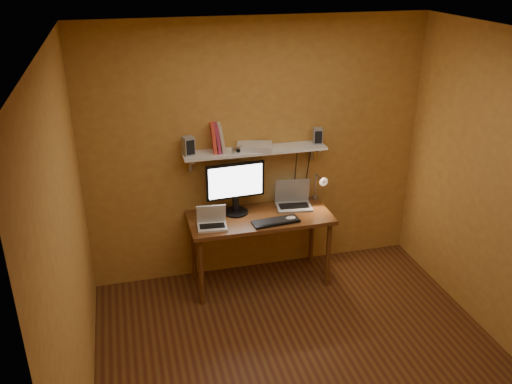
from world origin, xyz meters
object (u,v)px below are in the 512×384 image
object	(u,v)px
keyboard	(276,222)
mouse	(291,218)
speaker_right	(318,136)
speaker_left	(188,146)
netbook	(212,221)
desk	(260,224)
desk_lamp	(320,185)
router	(254,147)
wall_shelf	(255,151)
laptop	(293,199)
monitor	(236,186)
shelf_camera	(237,150)

from	to	relation	value
keyboard	mouse	distance (m)	0.15
keyboard	speaker_right	world-z (taller)	speaker_right
mouse	speaker_left	world-z (taller)	speaker_left
netbook	speaker_left	xyz separation A→B (m)	(-0.15, 0.29, 0.66)
desk	desk_lamp	size ratio (longest dim) A/B	3.73
desk	netbook	distance (m)	0.52
speaker_right	router	world-z (taller)	speaker_right
mouse	desk_lamp	bearing A→B (deg)	34.83
wall_shelf	mouse	world-z (taller)	wall_shelf
laptop	mouse	distance (m)	0.34
monitor	speaker_left	size ratio (longest dim) A/B	3.27
shelf_camera	router	bearing A→B (deg)	18.61
shelf_camera	monitor	bearing A→B (deg)	-169.40
desk	keyboard	xyz separation A→B (m)	(0.11, -0.18, 0.10)
wall_shelf	shelf_camera	bearing A→B (deg)	-162.04
desk_lamp	speaker_right	world-z (taller)	speaker_right
laptop	netbook	xyz separation A→B (m)	(-0.88, -0.24, -0.01)
router	wall_shelf	bearing A→B (deg)	-2.51
monitor	router	xyz separation A→B (m)	(0.21, 0.07, 0.36)
keyboard	wall_shelf	bearing A→B (deg)	101.27
speaker_right	router	xyz separation A→B (m)	(-0.65, -0.01, -0.05)
desk	shelf_camera	xyz separation A→B (m)	(-0.19, 0.13, 0.74)
desk	netbook	world-z (taller)	netbook
keyboard	router	distance (m)	0.75
keyboard	router	bearing A→B (deg)	102.15
keyboard	shelf_camera	distance (m)	0.77
wall_shelf	monitor	xyz separation A→B (m)	(-0.21, -0.07, -0.32)
netbook	keyboard	world-z (taller)	netbook
keyboard	router	world-z (taller)	router
wall_shelf	shelf_camera	size ratio (longest dim) A/B	13.31
keyboard	shelf_camera	bearing A→B (deg)	129.13
speaker_left	mouse	bearing A→B (deg)	-35.63
speaker_left	speaker_right	size ratio (longest dim) A/B	1.11
desk	router	size ratio (longest dim) A/B	4.19
speaker_right	router	distance (m)	0.65
desk_lamp	wall_shelf	bearing A→B (deg)	174.12
mouse	shelf_camera	distance (m)	0.83
laptop	speaker_right	distance (m)	0.69
laptop	keyboard	distance (m)	0.43
keyboard	speaker_right	distance (m)	0.95
keyboard	shelf_camera	xyz separation A→B (m)	(-0.30, 0.31, 0.64)
router	keyboard	bearing A→B (deg)	-72.78
wall_shelf	desk_lamp	xyz separation A→B (m)	(0.66, -0.07, -0.40)
keyboard	monitor	bearing A→B (deg)	131.63
laptop	speaker_left	size ratio (longest dim) A/B	2.13
desk	mouse	size ratio (longest dim) A/B	13.12
mouse	router	world-z (taller)	router
mouse	monitor	bearing A→B (deg)	147.60
laptop	mouse	world-z (taller)	laptop
keyboard	mouse	xyz separation A→B (m)	(0.15, 0.01, 0.01)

